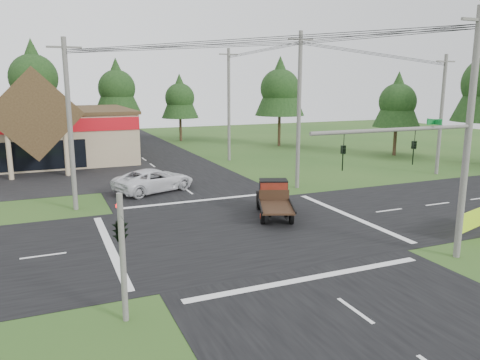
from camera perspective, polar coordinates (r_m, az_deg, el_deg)
ground at (r=25.53m, az=0.27°, el=-6.12°), size 120.00×120.00×0.00m
road_ns at (r=25.53m, az=0.27°, el=-6.10°), size 12.00×120.00×0.02m
road_ew at (r=25.53m, az=0.27°, el=-6.10°), size 120.00×12.00×0.02m
traffic_signal_mast at (r=21.67m, az=22.85°, el=1.76°), size 8.12×0.24×7.00m
traffic_signal_corner at (r=15.74m, az=-14.45°, el=-4.54°), size 0.53×2.48×4.40m
utility_pole_nr at (r=22.74m, az=26.07°, el=5.01°), size 2.00×0.30×11.00m
utility_pole_nw at (r=30.45m, az=-20.04°, el=6.44°), size 2.00×0.30×10.50m
utility_pole_ne at (r=35.12m, az=7.20°, el=8.49°), size 2.00×0.30×11.50m
utility_pole_far at (r=43.88m, az=23.34°, el=7.41°), size 2.00×0.30×10.20m
utility_pole_n at (r=47.73m, az=-1.37°, el=9.24°), size 2.00×0.30×11.20m
tree_row_c at (r=63.32m, az=-23.89°, el=11.58°), size 7.28×7.28×13.13m
tree_row_d at (r=65.03m, az=-14.80°, el=10.97°), size 6.16×6.16×11.11m
tree_row_e at (r=64.78m, az=-7.36°, el=10.07°), size 5.04×5.04×9.09m
tree_side_ne at (r=59.16m, az=4.89°, el=11.27°), size 6.16×6.16×11.11m
tree_side_e_near at (r=53.82m, az=18.67°, el=9.23°), size 5.04×5.04×9.09m
antique_flatbed_truck at (r=27.80m, az=4.25°, el=-2.42°), size 3.64×5.36×2.09m
roadside_banner at (r=27.71m, az=26.93°, el=-4.42°), size 4.11×1.40×1.46m
white_pickup at (r=34.87m, az=-10.42°, el=-0.02°), size 6.65×4.81×1.68m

